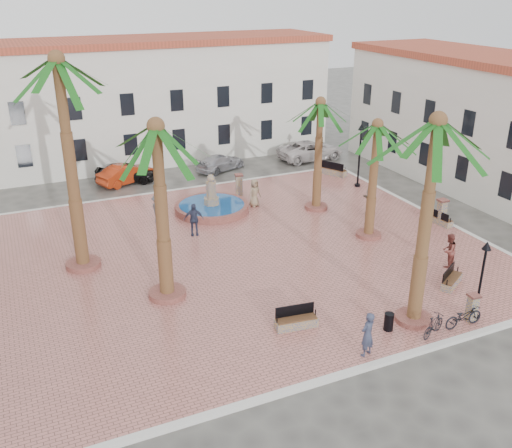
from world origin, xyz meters
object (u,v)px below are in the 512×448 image
Objects in this scene: bicycle_a at (464,316)px; pedestrian_fountain_b at (194,219)px; palm_sw at (157,148)px; palm_e at (377,138)px; bench_s at (296,322)px; bench_e at (440,220)px; litter_bin at (389,322)px; car_white at (311,150)px; bench_ne at (334,171)px; pedestrian_fountain_a at (255,193)px; pedestrian_north at (157,209)px; palm_s at (435,144)px; lamppost_s at (483,267)px; lamppost_e at (360,144)px; bollard_se at (472,307)px; pedestrian_east at (370,201)px; bicycle_b at (434,325)px; car_black at (125,172)px; bench_se at (451,281)px; cyclist_b at (449,250)px; bollard_n at (239,184)px; car_red at (127,174)px; cyclist_a at (367,334)px; fountain at (212,206)px; palm_nw at (59,83)px; palm_ne at (320,115)px; bollard_e at (441,211)px; car_silver at (221,163)px.

pedestrian_fountain_b is at bearing 29.06° from bicycle_a.
palm_sw is 1.23× the size of palm_e.
bench_e is (12.98, 6.28, -0.03)m from bench_s.
litter_bin is 0.41× the size of pedestrian_fountain_b.
car_white is (13.67, 10.92, -0.34)m from pedestrian_fountain_b.
bench_ne is at bearing -15.29° from bicycle_a.
pedestrian_fountain_a reaches higher than pedestrian_north.
palm_e is 10.87m from litter_bin.
palm_s reaches higher than litter_bin.
lamppost_s is at bearing 164.80° from car_white.
litter_bin is 0.44× the size of pedestrian_north.
lamppost_e is 3.54× the size of bollard_se.
lamppost_s is at bearing 10.35° from pedestrian_east.
pedestrian_north is at bearing 110.46° from litter_bin.
bicycle_b is at bearing -109.47° from palm_e.
car_black is at bearing 83.79° from palm_sw.
bench_se is 2.13m from cyclist_b.
bench_e is 0.92× the size of pedestrian_fountain_a.
bollard_n is at bearing 53.52° from palm_sw.
bicycle_b is at bearing 173.06° from car_red.
cyclist_b is at bearing -168.90° from cyclist_a.
palm_s is 6.07× the size of bollard_n.
car_red is (-7.03, 24.61, 0.09)m from bicycle_b.
lamppost_e is 14.73m from pedestrian_north.
palm_nw reaches higher than fountain.
bench_e is 4.22m from pedestrian_east.
bench_ne reaches higher than bench_s.
bench_ne is at bearing -136.85° from cyclist_a.
cyclist_b is at bearing -78.37° from palm_ne.
cyclist_a is at bearing -119.08° from pedestrian_fountain_a.
palm_nw is 22.07m from bollard_e.
bollard_e is (5.45, -5.26, -5.17)m from palm_ne.
bench_se is at bearing -74.51° from bollard_n.
bench_s is 1.26× the size of bollard_n.
lamppost_e reaches higher than pedestrian_north.
bollard_se is 0.23× the size of car_white.
car_silver is at bearing -111.88° from car_red.
palm_ne is 12.05m from car_silver.
pedestrian_east is at bearing 64.42° from palm_s.
car_black is (-9.82, 10.60, -5.39)m from palm_ne.
car_black reaches higher than car_red.
bollard_se is at bearing -46.76° from pedestrian_fountain_b.
palm_nw reaches higher than cyclist_a.
palm_nw is 1.57× the size of palm_e.
fountain is at bearing 108.93° from bollard_se.
palm_ne is 3.74× the size of pedestrian_east.
palm_ne is 9.16× the size of litter_bin.
cyclist_a reaches higher than bicycle_b.
car_white is at bearing -124.09° from cyclist_b.
bicycle_a is 25.29m from car_white.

